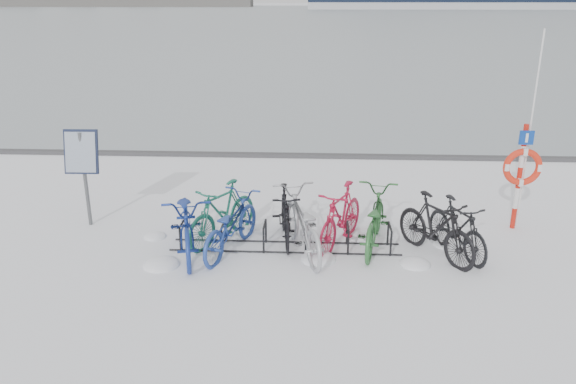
# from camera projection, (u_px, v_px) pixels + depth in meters

# --- Properties ---
(ground) EXTENTS (900.00, 900.00, 0.00)m
(ground) POSITION_uv_depth(u_px,v_px,m) (285.00, 248.00, 9.83)
(ground) COLOR white
(ground) RESTS_ON ground
(ice_sheet) EXTENTS (400.00, 298.00, 0.02)m
(ice_sheet) POSITION_uv_depth(u_px,v_px,m) (317.00, 13.00, 156.03)
(ice_sheet) COLOR #9BA7B0
(ice_sheet) RESTS_ON ground
(quay_edge) EXTENTS (400.00, 0.25, 0.10)m
(quay_edge) POSITION_uv_depth(u_px,v_px,m) (297.00, 156.00, 15.38)
(quay_edge) COLOR #3F3F42
(quay_edge) RESTS_ON ground
(bike_rack) EXTENTS (4.00, 0.48, 0.46)m
(bike_rack) POSITION_uv_depth(u_px,v_px,m) (285.00, 238.00, 9.77)
(bike_rack) COLOR black
(bike_rack) RESTS_ON ground
(info_board) EXTENTS (0.63, 0.25, 1.87)m
(info_board) POSITION_uv_depth(u_px,v_px,m) (82.00, 158.00, 10.39)
(info_board) COLOR #595B5E
(info_board) RESTS_ON ground
(lifebuoy_station) EXTENTS (0.70, 0.22, 3.65)m
(lifebuoy_station) POSITION_uv_depth(u_px,v_px,m) (522.00, 167.00, 10.23)
(lifebuoy_station) COLOR red
(lifebuoy_station) RESTS_ON ground
(shoreline) EXTENTS (180.00, 12.00, 9.50)m
(shoreline) POSITION_uv_depth(u_px,v_px,m) (55.00, 0.00, 260.14)
(shoreline) COLOR #494949
(shoreline) RESTS_ON ground
(bike_0) EXTENTS (1.29, 2.33, 1.16)m
(bike_0) POSITION_uv_depth(u_px,v_px,m) (187.00, 220.00, 9.52)
(bike_0) COLOR navy
(bike_0) RESTS_ON ground
(bike_1) EXTENTS (1.37, 1.83, 1.10)m
(bike_1) POSITION_uv_depth(u_px,v_px,m) (222.00, 211.00, 10.00)
(bike_1) COLOR #1A6350
(bike_1) RESTS_ON ground
(bike_2) EXTENTS (1.24, 2.05, 1.02)m
(bike_2) POSITION_uv_depth(u_px,v_px,m) (230.00, 223.00, 9.58)
(bike_2) COLOR #264499
(bike_2) RESTS_ON ground
(bike_3) EXTENTS (0.67, 1.72, 1.01)m
(bike_3) POSITION_uv_depth(u_px,v_px,m) (285.00, 214.00, 10.01)
(bike_3) COLOR black
(bike_3) RESTS_ON ground
(bike_4) EXTENTS (1.33, 2.23, 1.11)m
(bike_4) POSITION_uv_depth(u_px,v_px,m) (302.00, 222.00, 9.53)
(bike_4) COLOR #A5A7AD
(bike_4) RESTS_ON ground
(bike_5) EXTENTS (1.24, 1.91, 1.12)m
(bike_5) POSITION_uv_depth(u_px,v_px,m) (341.00, 215.00, 9.81)
(bike_5) COLOR #B31739
(bike_5) RESTS_ON ground
(bike_6) EXTENTS (1.09, 2.11, 1.05)m
(bike_6) POSITION_uv_depth(u_px,v_px,m) (374.00, 218.00, 9.77)
(bike_6) COLOR #2C6731
(bike_6) RESTS_ON ground
(bike_7) EXTENTS (1.40, 1.82, 1.10)m
(bike_7) POSITION_uv_depth(u_px,v_px,m) (436.00, 226.00, 9.37)
(bike_7) COLOR black
(bike_7) RESTS_ON ground
(bike_8) EXTENTS (1.06, 1.71, 0.99)m
(bike_8) POSITION_uv_depth(u_px,v_px,m) (458.00, 226.00, 9.48)
(bike_8) COLOR black
(bike_8) RESTS_ON ground
(snow_drifts) EXTENTS (5.60, 2.01, 0.21)m
(snow_drifts) POSITION_uv_depth(u_px,v_px,m) (288.00, 253.00, 9.62)
(snow_drifts) COLOR white
(snow_drifts) RESTS_ON ground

